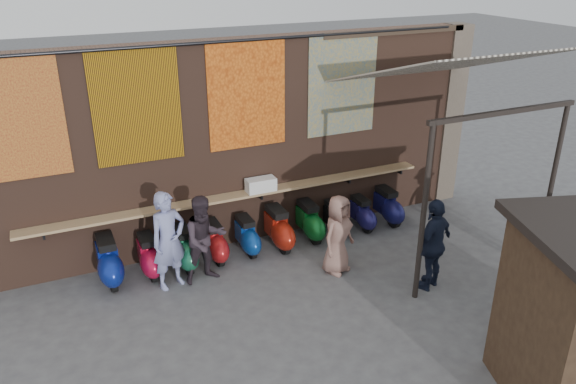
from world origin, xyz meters
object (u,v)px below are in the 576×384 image
object	(u,v)px
scooter_stool_3	(215,242)
scooter_stool_9	(387,206)
scooter_stool_0	(109,262)
scooter_stool_5	(278,229)
scooter_stool_8	(362,214)
shelf_box	(261,185)
diner_left	(169,241)
scooter_stool_4	(247,236)
shopper_grey	(558,237)
scooter_stool_6	(309,221)
shopper_tan	(338,235)
diner_right	(205,239)
shopper_navy	(434,244)
scooter_stool_1	(149,256)
scooter_stool_7	(335,219)
scooter_stool_2	(184,249)

from	to	relation	value
scooter_stool_3	scooter_stool_9	distance (m)	3.86
scooter_stool_0	scooter_stool_3	distance (m)	1.93
scooter_stool_5	scooter_stool_8	bearing A→B (deg)	1.01
scooter_stool_9	shelf_box	bearing A→B (deg)	173.86
scooter_stool_0	diner_left	size ratio (longest dim) A/B	0.50
scooter_stool_0	scooter_stool_3	world-z (taller)	scooter_stool_0
scooter_stool_4	scooter_stool_5	distance (m)	0.64
scooter_stool_8	shopper_grey	world-z (taller)	shopper_grey
scooter_stool_6	shopper_tan	world-z (taller)	shopper_tan
diner_right	shopper_navy	xyz separation A→B (m)	(3.48, -1.83, 0.02)
shelf_box	scooter_stool_1	distance (m)	2.50
scooter_stool_7	shopper_navy	size ratio (longest dim) A/B	0.43
scooter_stool_4	scooter_stool_7	world-z (taller)	scooter_stool_4
scooter_stool_3	shopper_navy	bearing A→B (deg)	-38.05
scooter_stool_9	scooter_stool_8	bearing A→B (deg)	-179.37
scooter_stool_7	scooter_stool_3	bearing A→B (deg)	179.83
diner_right	shopper_tan	world-z (taller)	diner_right
diner_right	shopper_tan	distance (m)	2.36
scooter_stool_0	scooter_stool_4	world-z (taller)	scooter_stool_0
scooter_stool_5	shopper_tan	xyz separation A→B (m)	(0.62, -1.26, 0.34)
scooter_stool_2	scooter_stool_7	size ratio (longest dim) A/B	1.14
scooter_stool_4	scooter_stool_0	bearing A→B (deg)	-179.92
scooter_stool_7	shopper_grey	xyz separation A→B (m)	(2.77, -3.08, 0.44)
shopper_navy	diner_left	bearing A→B (deg)	-46.97
scooter_stool_5	scooter_stool_7	bearing A→B (deg)	2.43
scooter_stool_1	scooter_stool_5	distance (m)	2.53
diner_right	shopper_grey	world-z (taller)	diner_right
scooter_stool_4	shopper_navy	distance (m)	3.52
scooter_stool_7	diner_left	world-z (taller)	diner_left
scooter_stool_4	scooter_stool_2	bearing A→B (deg)	-178.52
shelf_box	scooter_stool_5	bearing A→B (deg)	-57.71
scooter_stool_7	diner_right	world-z (taller)	diner_right
scooter_stool_2	scooter_stool_4	size ratio (longest dim) A/B	1.08
scooter_stool_2	shopper_grey	size ratio (longest dim) A/B	0.52
scooter_stool_6	scooter_stool_7	xyz separation A→B (m)	(0.59, -0.02, -0.05)
scooter_stool_1	scooter_stool_2	world-z (taller)	scooter_stool_2
scooter_stool_6	scooter_stool_8	size ratio (longest dim) A/B	1.14
shelf_box	scooter_stool_6	world-z (taller)	shelf_box
scooter_stool_3	diner_left	size ratio (longest dim) A/B	0.44
scooter_stool_1	scooter_stool_7	world-z (taller)	scooter_stool_1
scooter_stool_2	scooter_stool_5	xyz separation A→B (m)	(1.88, -0.03, 0.02)
scooter_stool_9	diner_left	xyz separation A→B (m)	(-4.83, -0.52, 0.51)
scooter_stool_1	scooter_stool_7	size ratio (longest dim) A/B	1.09
scooter_stool_4	diner_right	xyz separation A→B (m)	(-1.00, -0.62, 0.45)
scooter_stool_6	shopper_navy	bearing A→B (deg)	-65.47
scooter_stool_1	scooter_stool_7	bearing A→B (deg)	0.15
scooter_stool_1	scooter_stool_8	world-z (taller)	scooter_stool_1
scooter_stool_0	scooter_stool_8	xyz separation A→B (m)	(5.15, -0.03, -0.08)
scooter_stool_8	scooter_stool_9	xyz separation A→B (m)	(0.64, 0.01, 0.04)
scooter_stool_8	diner_left	size ratio (longest dim) A/B	0.40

